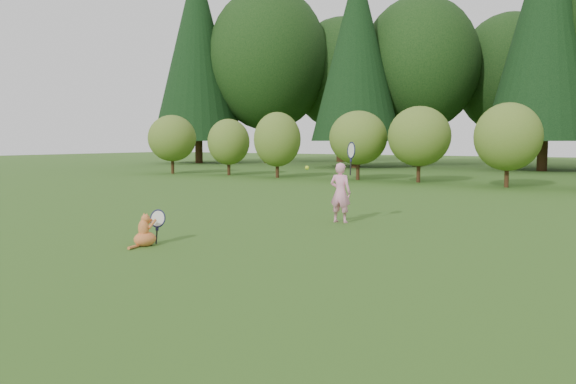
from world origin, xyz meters
The scene contains 6 objects.
ground centered at (0.00, 0.00, 0.00)m, with size 100.00×100.00×0.00m, color #1F4F16.
shrub_row centered at (0.00, 13.00, 1.40)m, with size 28.00×3.00×2.80m, color #587524, non-canonical shape.
woodland_backdrop centered at (0.00, 23.00, 7.50)m, with size 48.00×10.00×15.00m, color black, non-canonical shape.
child centered at (0.29, 2.52, 0.58)m, with size 0.61×0.37×1.67m.
cat centered at (-1.09, -1.04, 0.25)m, with size 0.38×0.69×0.65m.
tennis_ball centered at (0.85, 0.28, 1.13)m, with size 0.06×0.06×0.06m.
Camera 1 is at (4.87, -6.78, 1.52)m, focal length 35.00 mm.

